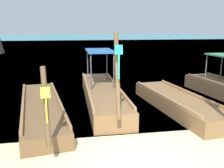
# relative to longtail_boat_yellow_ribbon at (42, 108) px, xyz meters

# --- Properties ---
(ground) EXTENTS (120.00, 120.00, 0.00)m
(ground) POSITION_rel_longtail_boat_yellow_ribbon_xyz_m (2.49, -3.77, -0.24)
(ground) COLOR beige
(sea_water) EXTENTS (120.00, 120.00, 0.00)m
(sea_water) POSITION_rel_longtail_boat_yellow_ribbon_xyz_m (2.49, 57.87, -0.24)
(sea_water) COLOR teal
(sea_water) RESTS_ON ground
(longtail_boat_yellow_ribbon) EXTENTS (2.15, 6.65, 2.16)m
(longtail_boat_yellow_ribbon) POSITION_rel_longtail_boat_yellow_ribbon_xyz_m (0.00, 0.00, 0.00)
(longtail_boat_yellow_ribbon) COLOR brown
(longtail_boat_yellow_ribbon) RESTS_ON ground
(longtail_boat_turquoise_ribbon) EXTENTS (1.36, 6.98, 2.88)m
(longtail_boat_turquoise_ribbon) POSITION_rel_longtail_boat_yellow_ribbon_xyz_m (2.31, 1.21, 0.12)
(longtail_boat_turquoise_ribbon) COLOR brown
(longtail_boat_turquoise_ribbon) RESTS_ON ground
(longtail_boat_pink_ribbon) EXTENTS (1.82, 5.61, 2.58)m
(longtail_boat_pink_ribbon) POSITION_rel_longtail_boat_yellow_ribbon_xyz_m (4.93, -0.29, 0.04)
(longtail_boat_pink_ribbon) COLOR brown
(longtail_boat_pink_ribbon) RESTS_ON ground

